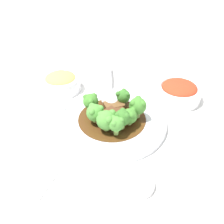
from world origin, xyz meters
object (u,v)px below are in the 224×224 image
broccoli_floret_4 (123,96)px  broccoli_floret_6 (129,116)px  beef_strip_0 (107,117)px  broccoli_floret_7 (138,106)px  sauce_dish (137,183)px  broccoli_floret_0 (108,120)px  side_bowl_appetizer (61,82)px  beef_strip_2 (123,114)px  main_plate (112,120)px  broccoli_floret_5 (116,124)px  beef_strip_1 (114,105)px  broccoli_floret_1 (122,118)px  side_bowl_kimchi (179,91)px  broccoli_floret_2 (95,112)px  serving_spoon (111,95)px  broccoli_floret_3 (91,101)px

broccoli_floret_4 → broccoli_floret_6: bearing=113.5°
beef_strip_0 → broccoli_floret_4: size_ratio=1.83×
broccoli_floret_7 → sauce_dish: size_ratio=0.79×
broccoli_floret_0 → sauce_dish: size_ratio=0.73×
broccoli_floret_4 → side_bowl_appetizer: 0.19m
beef_strip_2 → sauce_dish: bearing=112.8°
beef_strip_2 → sauce_dish: (-0.07, 0.16, -0.02)m
main_plate → broccoli_floret_5: 0.07m
beef_strip_1 → broccoli_floret_1: bearing=118.6°
side_bowl_kimchi → sauce_dish: 0.30m
main_plate → beef_strip_1: size_ratio=4.48×
main_plate → broccoli_floret_7: broccoli_floret_7 is taller
broccoli_floret_4 → broccoli_floret_5: bearing=96.1°
broccoli_floret_6 → beef_strip_2: bearing=-46.8°
broccoli_floret_0 → beef_strip_2: bearing=-110.3°
broccoli_floret_2 → main_plate: bearing=-142.2°
beef_strip_0 → beef_strip_2: 0.04m
side_bowl_appetizer → broccoli_floret_1: bearing=147.4°
broccoli_floret_2 → beef_strip_0: bearing=-147.1°
beef_strip_2 → sauce_dish: 0.18m
broccoli_floret_0 → serving_spoon: bearing=-77.4°
main_plate → broccoli_floret_4: size_ratio=6.72×
main_plate → broccoli_floret_6: (-0.04, 0.01, 0.03)m
broccoli_floret_6 → broccoli_floret_2: bearing=9.2°
side_bowl_kimchi → side_bowl_appetizer: side_bowl_appetizer is taller
broccoli_floret_0 → side_bowl_kimchi: broccoli_floret_0 is taller
broccoli_floret_2 → sauce_dish: bearing=133.4°
beef_strip_0 → side_bowl_appetizer: (0.17, -0.11, -0.00)m
broccoli_floret_5 → serving_spoon: 0.14m
main_plate → broccoli_floret_2: broccoli_floret_2 is taller
main_plate → broccoli_floret_1: bearing=135.6°
beef_strip_2 → side_bowl_kimchi: (-0.12, -0.13, -0.00)m
main_plate → broccoli_floret_3: size_ratio=5.94×
beef_strip_0 → broccoli_floret_4: 0.07m
beef_strip_0 → broccoli_floret_1: broccoli_floret_1 is taller
main_plate → broccoli_floret_4: 0.07m
broccoli_floret_4 → serving_spoon: bearing=-23.8°
main_plate → serving_spoon: serving_spoon is taller
broccoli_floret_4 → broccoli_floret_7: 0.06m
side_bowl_kimchi → broccoli_floret_0: bearing=54.0°
broccoli_floret_4 → beef_strip_0: bearing=73.8°
sauce_dish → serving_spoon: bearing=-63.4°
beef_strip_2 → side_bowl_kimchi: bearing=-131.0°
serving_spoon → broccoli_floret_3: bearing=63.1°
broccoli_floret_6 → broccoli_floret_0: bearing=37.7°
broccoli_floret_6 → broccoli_floret_7: bearing=-111.5°
beef_strip_1 → broccoli_floret_6: bearing=134.6°
beef_strip_1 → beef_strip_0: bearing=87.2°
broccoli_floret_0 → broccoli_floret_1: (-0.03, -0.01, 0.00)m
beef_strip_1 → broccoli_floret_5: (-0.03, 0.09, 0.02)m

